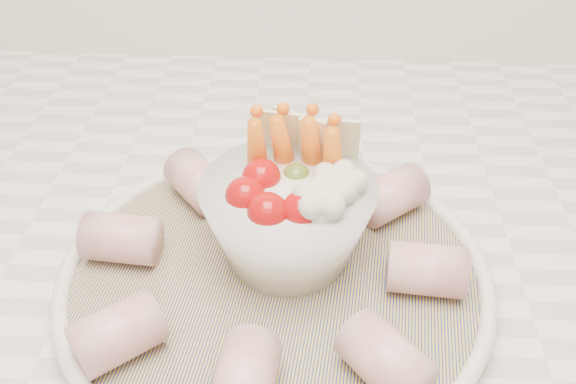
{
  "coord_description": "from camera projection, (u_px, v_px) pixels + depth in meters",
  "views": [
    {
      "loc": [
        0.07,
        1.03,
        1.27
      ],
      "look_at": [
        0.05,
        1.39,
        1.0
      ],
      "focal_mm": 40.0,
      "sensor_mm": 36.0,
      "label": 1
    }
  ],
  "objects": [
    {
      "name": "serving_platter",
      "position": [
        275.0,
        276.0,
        0.47
      ],
      "size": [
        0.35,
        0.35,
        0.02
      ],
      "color": "navy",
      "rests_on": "kitchen_counter"
    },
    {
      "name": "veggie_bowl",
      "position": [
        289.0,
        214.0,
        0.46
      ],
      "size": [
        0.13,
        0.13,
        0.11
      ],
      "color": "white",
      "rests_on": "serving_platter"
    },
    {
      "name": "cured_meat_rolls",
      "position": [
        274.0,
        253.0,
        0.46
      ],
      "size": [
        0.28,
        0.29,
        0.04
      ],
      "color": "#BA5561",
      "rests_on": "serving_platter"
    }
  ]
}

